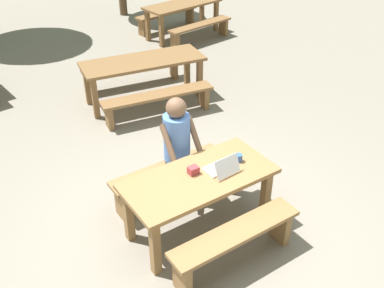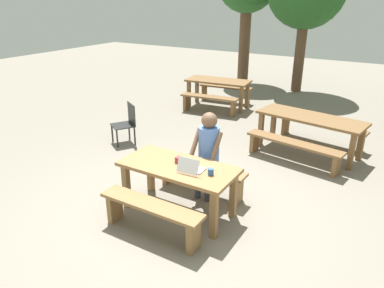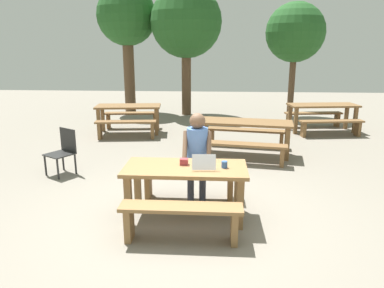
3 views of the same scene
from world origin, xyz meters
TOP-DOWN VIEW (x-y plane):
  - ground_plane at (0.00, 0.00)m, footprint 30.00×30.00m
  - picnic_table_front at (0.00, 0.00)m, footprint 1.66×0.78m
  - bench_near at (0.00, -0.65)m, footprint 1.49×0.30m
  - bench_far at (0.00, 0.65)m, footprint 1.49×0.30m
  - laptop at (0.25, -0.07)m, footprint 0.32×0.31m
  - small_pouch at (-0.02, 0.08)m, footprint 0.11×0.09m
  - coffee_mug at (0.53, -0.02)m, footprint 0.08×0.08m
  - person_seated at (0.13, 0.62)m, footprint 0.43×0.42m
  - picnic_table_mid at (3.40, 5.61)m, footprint 1.96×0.95m
  - bench_mid_south at (3.48, 5.00)m, footprint 1.72×0.52m
  - bench_mid_north at (3.33, 6.22)m, footprint 1.72×0.52m
  - picnic_table_rear at (1.03, 3.17)m, footprint 2.15×1.07m
  - bench_rear_south at (0.92, 2.50)m, footprint 1.88×0.60m
  - bench_rear_north at (1.14, 3.83)m, footprint 1.88×0.60m

SIDE VIEW (x-z plane):
  - ground_plane at x=0.00m, z-range 0.00..0.00m
  - bench_rear_south at x=0.92m, z-range 0.11..0.54m
  - bench_rear_north at x=1.14m, z-range 0.11..0.54m
  - bench_mid_south at x=3.48m, z-range 0.11..0.54m
  - bench_mid_north at x=3.33m, z-range 0.11..0.54m
  - bench_near at x=0.00m, z-range 0.11..0.58m
  - bench_far at x=0.00m, z-range 0.11..0.58m
  - picnic_table_front at x=0.00m, z-range 0.25..1.00m
  - picnic_table_rear at x=1.03m, z-range 0.27..1.02m
  - picnic_table_mid at x=3.40m, z-range 0.26..1.03m
  - small_pouch at x=-0.02m, z-range 0.75..0.83m
  - coffee_mug at x=0.53m, z-range 0.75..0.84m
  - laptop at x=0.25m, z-range 0.69..0.91m
  - person_seated at x=0.13m, z-range 0.13..1.49m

